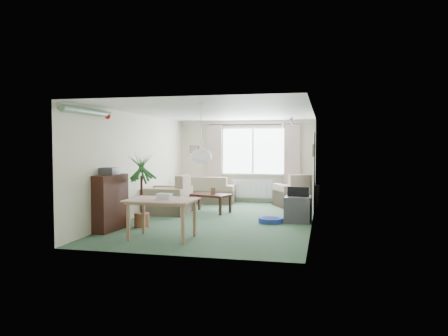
% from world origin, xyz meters
% --- Properties ---
extents(ground, '(6.50, 6.50, 0.00)m').
position_xyz_m(ground, '(0.00, 0.00, 0.00)').
color(ground, '#31513A').
extents(window, '(1.80, 0.03, 1.30)m').
position_xyz_m(window, '(0.20, 3.23, 1.50)').
color(window, white).
extents(curtain_rod, '(2.60, 0.03, 0.03)m').
position_xyz_m(curtain_rod, '(0.20, 3.15, 2.27)').
color(curtain_rod, black).
extents(curtain_left, '(0.45, 0.08, 2.00)m').
position_xyz_m(curtain_left, '(-0.95, 3.13, 1.27)').
color(curtain_left, beige).
extents(curtain_right, '(0.45, 0.08, 2.00)m').
position_xyz_m(curtain_right, '(1.35, 3.13, 1.27)').
color(curtain_right, beige).
extents(radiator, '(1.20, 0.10, 0.55)m').
position_xyz_m(radiator, '(0.20, 3.19, 0.40)').
color(radiator, white).
extents(doorway, '(0.03, 0.95, 2.00)m').
position_xyz_m(doorway, '(1.99, 2.20, 1.00)').
color(doorway, black).
extents(pendant_lamp, '(0.36, 0.36, 0.36)m').
position_xyz_m(pendant_lamp, '(0.20, -2.30, 1.48)').
color(pendant_lamp, white).
extents(tinsel_garland, '(1.60, 1.60, 0.12)m').
position_xyz_m(tinsel_garland, '(-1.92, -2.30, 2.28)').
color(tinsel_garland, '#196626').
extents(bauble_cluster_a, '(0.20, 0.20, 0.20)m').
position_xyz_m(bauble_cluster_a, '(1.30, 0.90, 2.22)').
color(bauble_cluster_a, silver).
extents(bauble_cluster_b, '(0.20, 0.20, 0.20)m').
position_xyz_m(bauble_cluster_b, '(1.60, -0.30, 2.22)').
color(bauble_cluster_b, silver).
extents(wall_picture_back, '(0.28, 0.03, 0.22)m').
position_xyz_m(wall_picture_back, '(-1.60, 3.23, 1.55)').
color(wall_picture_back, brown).
extents(wall_picture_right, '(0.03, 0.24, 0.30)m').
position_xyz_m(wall_picture_right, '(1.98, 1.20, 1.55)').
color(wall_picture_right, brown).
extents(sofa, '(1.60, 0.93, 0.77)m').
position_xyz_m(sofa, '(-1.04, 2.75, 0.39)').
color(sofa, beige).
rests_on(sofa, ground).
extents(armchair_corner, '(1.30, 1.27, 0.89)m').
position_xyz_m(armchair_corner, '(1.48, 2.55, 0.44)').
color(armchair_corner, '#BDAB8F').
rests_on(armchair_corner, ground).
extents(armchair_left, '(1.01, 1.07, 0.94)m').
position_xyz_m(armchair_left, '(-1.50, 0.63, 0.47)').
color(armchair_left, beige).
rests_on(armchair_left, ground).
extents(coffee_table, '(1.15, 0.86, 0.46)m').
position_xyz_m(coffee_table, '(-0.53, 0.99, 0.23)').
color(coffee_table, black).
rests_on(coffee_table, ground).
extents(photo_frame, '(0.12, 0.04, 0.16)m').
position_xyz_m(photo_frame, '(-0.42, 0.94, 0.54)').
color(photo_frame, brown).
rests_on(photo_frame, coffee_table).
extents(bookshelf, '(0.37, 0.92, 1.10)m').
position_xyz_m(bookshelf, '(-1.84, -1.67, 0.55)').
color(bookshelf, black).
rests_on(bookshelf, ground).
extents(hifi_box, '(0.30, 0.37, 0.14)m').
position_xyz_m(hifi_box, '(-1.86, -1.65, 1.17)').
color(hifi_box, '#3C3D41').
rests_on(hifi_box, bookshelf).
extents(houseplant, '(0.82, 0.82, 1.53)m').
position_xyz_m(houseplant, '(-1.40, -1.15, 0.76)').
color(houseplant, '#275F20').
rests_on(houseplant, ground).
extents(dining_table, '(1.12, 0.76, 0.69)m').
position_xyz_m(dining_table, '(-0.57, -2.14, 0.35)').
color(dining_table, tan).
rests_on(dining_table, ground).
extents(gift_box, '(0.26, 0.19, 0.12)m').
position_xyz_m(gift_box, '(-0.53, -2.13, 0.75)').
color(gift_box, white).
rests_on(gift_box, dining_table).
extents(tv_cube, '(0.59, 0.64, 0.56)m').
position_xyz_m(tv_cube, '(1.70, 0.14, 0.28)').
color(tv_cube, '#36373B').
rests_on(tv_cube, ground).
extents(pet_bed, '(0.61, 0.61, 0.11)m').
position_xyz_m(pet_bed, '(1.13, -0.10, 0.05)').
color(pet_bed, navy).
rests_on(pet_bed, ground).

